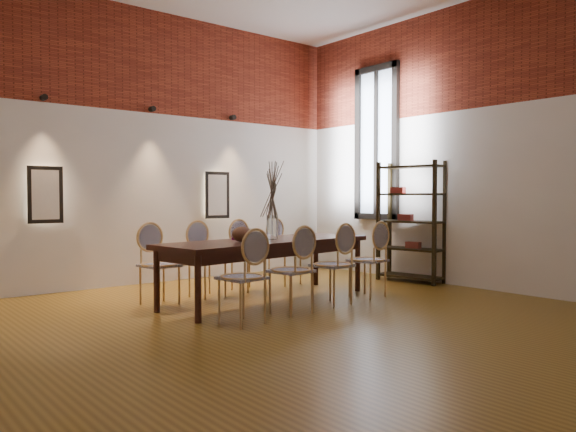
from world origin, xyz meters
TOP-DOWN VIEW (x-y plane):
  - floor at (0.00, 0.00)m, footprint 7.00×7.00m
  - wall_back at (0.00, 3.55)m, footprint 7.00×0.10m
  - wall_right at (3.55, 0.00)m, footprint 0.10×7.00m
  - brick_band_back at (0.00, 3.48)m, footprint 7.00×0.02m
  - brick_band_right at (3.48, 0.00)m, footprint 0.02×7.00m
  - niche_left at (-1.30, 3.45)m, footprint 0.36×0.06m
  - niche_right at (1.30, 3.45)m, footprint 0.36×0.06m
  - spot_fixture_left at (-1.30, 3.42)m, footprint 0.08×0.10m
  - spot_fixture_mid at (0.20, 3.42)m, footprint 0.08×0.10m
  - spot_fixture_right at (1.60, 3.42)m, footprint 0.08×0.10m
  - window_glass at (3.46, 2.00)m, footprint 0.02×0.78m
  - window_frame at (3.44, 2.00)m, footprint 0.08×0.90m
  - window_mullion at (3.44, 2.00)m, footprint 0.06×0.06m
  - dining_table at (0.68, 1.28)m, footprint 2.91×1.24m
  - chair_near_a at (-0.29, 0.43)m, footprint 0.49×0.49m
  - chair_near_b at (0.42, 0.51)m, footprint 0.49×0.49m
  - chair_near_c at (1.12, 0.60)m, footprint 0.49×0.49m
  - chair_near_d at (1.82, 0.68)m, footprint 0.49×0.49m
  - chair_far_a at (-0.46, 1.89)m, footprint 0.49×0.49m
  - chair_far_b at (0.24, 1.97)m, footprint 0.49×0.49m
  - chair_far_c at (0.94, 2.06)m, footprint 0.49×0.49m
  - chair_far_d at (1.64, 2.14)m, footprint 0.49×0.49m
  - vase at (0.76, 1.29)m, footprint 0.14×0.14m
  - dried_branches at (0.76, 1.29)m, footprint 0.50×0.50m
  - bowl at (0.24, 1.18)m, footprint 0.24×0.24m
  - book at (0.46, 1.46)m, footprint 0.28×0.21m
  - shelving_rack at (3.28, 1.16)m, footprint 0.52×1.05m

SIDE VIEW (x-z plane):
  - floor at x=0.00m, z-range -0.02..0.00m
  - dining_table at x=0.68m, z-range 0.00..0.75m
  - chair_near_a at x=-0.29m, z-range 0.00..0.94m
  - chair_near_b at x=0.42m, z-range 0.00..0.94m
  - chair_near_c at x=1.12m, z-range 0.00..0.94m
  - chair_near_d at x=1.82m, z-range 0.00..0.94m
  - chair_far_a at x=-0.46m, z-range 0.00..0.94m
  - chair_far_b at x=0.24m, z-range 0.00..0.94m
  - chair_far_c at x=0.94m, z-range 0.00..0.94m
  - chair_far_d at x=1.64m, z-range 0.00..0.94m
  - book at x=0.46m, z-range 0.75..0.78m
  - bowl at x=0.24m, z-range 0.75..0.93m
  - vase at x=0.76m, z-range 0.75..1.05m
  - shelving_rack at x=3.28m, z-range 0.00..1.80m
  - niche_left at x=-1.30m, z-range 0.97..1.63m
  - niche_right at x=1.30m, z-range 0.97..1.63m
  - dried_branches at x=0.76m, z-range 1.00..1.70m
  - wall_back at x=0.00m, z-range 0.00..4.00m
  - wall_right at x=3.55m, z-range 0.00..4.00m
  - window_glass at x=3.46m, z-range 0.96..3.34m
  - window_frame at x=3.44m, z-range 0.90..3.40m
  - window_mullion at x=3.44m, z-range 0.95..3.35m
  - spot_fixture_left at x=-1.30m, z-range 2.51..2.59m
  - spot_fixture_mid at x=0.20m, z-range 2.51..2.59m
  - spot_fixture_right at x=1.60m, z-range 2.51..2.59m
  - brick_band_back at x=0.00m, z-range 2.50..4.00m
  - brick_band_right at x=3.48m, z-range 2.50..4.00m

